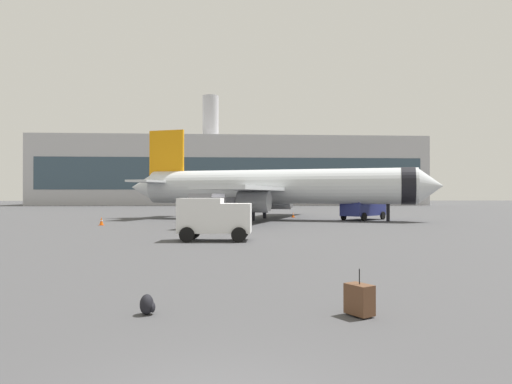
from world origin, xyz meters
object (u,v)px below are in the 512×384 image
object	(u,v)px
service_truck	(212,206)
safety_cone_near	(293,215)
fuel_truck	(363,204)
airplane_at_gate	(274,187)
rolling_suitcase	(359,299)
traveller_backpack	(147,305)
safety_cone_mid	(101,221)
cargo_van	(214,217)

from	to	relation	value
service_truck	safety_cone_near	size ratio (longest dim) A/B	7.98
fuel_truck	safety_cone_near	world-z (taller)	fuel_truck
safety_cone_near	airplane_at_gate	bearing A→B (deg)	-120.78
rolling_suitcase	traveller_backpack	world-z (taller)	rolling_suitcase
airplane_at_gate	safety_cone_mid	distance (m)	18.98
airplane_at_gate	cargo_van	world-z (taller)	airplane_at_gate
safety_cone_near	rolling_suitcase	bearing A→B (deg)	-96.25
safety_cone_near	traveller_backpack	xyz separation A→B (m)	(-9.92, -45.03, -0.09)
fuel_truck	rolling_suitcase	bearing A→B (deg)	-106.76
airplane_at_gate	traveller_backpack	distance (m)	41.08
safety_cone_mid	traveller_backpack	xyz separation A→B (m)	(9.61, -31.95, -0.14)
safety_cone_near	traveller_backpack	size ratio (longest dim) A/B	1.35
fuel_truck	traveller_backpack	xyz separation A→B (m)	(-16.90, -39.28, -1.54)
service_truck	cargo_van	xyz separation A→B (m)	(0.70, -18.78, -0.16)
cargo_van	safety_cone_mid	xyz separation A→B (m)	(-10.67, 14.64, -1.08)
airplane_at_gate	cargo_van	xyz separation A→B (m)	(-6.05, -23.00, -2.21)
airplane_at_gate	safety_cone_near	xyz separation A→B (m)	(2.81, 4.72, -3.34)
cargo_van	safety_cone_mid	bearing A→B (deg)	126.08
airplane_at_gate	safety_cone_mid	bearing A→B (deg)	-153.42
service_truck	safety_cone_near	bearing A→B (deg)	43.06
fuel_truck	airplane_at_gate	bearing A→B (deg)	173.98
traveller_backpack	service_truck	bearing A→B (deg)	89.43
service_truck	rolling_suitcase	world-z (taller)	service_truck
safety_cone_mid	traveller_backpack	size ratio (longest dim) A/B	1.58
cargo_van	safety_cone_near	xyz separation A→B (m)	(8.86, 27.72, -1.13)
fuel_truck	safety_cone_near	xyz separation A→B (m)	(-6.98, 5.75, -1.45)
rolling_suitcase	traveller_backpack	xyz separation A→B (m)	(-4.94, 0.44, -0.16)
safety_cone_mid	traveller_backpack	distance (m)	33.36
fuel_truck	cargo_van	size ratio (longest dim) A/B	1.31
cargo_van	safety_cone_mid	size ratio (longest dim) A/B	6.05
fuel_truck	safety_cone_mid	world-z (taller)	fuel_truck
fuel_truck	rolling_suitcase	size ratio (longest dim) A/B	5.44
service_truck	fuel_truck	distance (m)	16.85
safety_cone_near	safety_cone_mid	size ratio (longest dim) A/B	0.85
cargo_van	traveller_backpack	xyz separation A→B (m)	(-1.06, -17.31, -1.22)
cargo_van	rolling_suitcase	distance (m)	18.20
safety_cone_mid	safety_cone_near	bearing A→B (deg)	33.81
cargo_van	safety_cone_near	bearing A→B (deg)	72.28
airplane_at_gate	fuel_truck	bearing A→B (deg)	-6.02
fuel_truck	traveller_backpack	size ratio (longest dim) A/B	12.46
airplane_at_gate	fuel_truck	world-z (taller)	airplane_at_gate
service_truck	cargo_van	bearing A→B (deg)	-87.85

